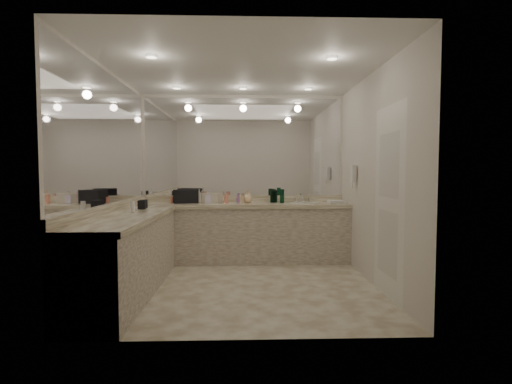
{
  "coord_description": "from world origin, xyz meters",
  "views": [
    {
      "loc": [
        0.02,
        -4.47,
        1.38
      ],
      "look_at": [
        0.17,
        0.4,
        1.11
      ],
      "focal_mm": 26.0,
      "sensor_mm": 36.0,
      "label": 1
    }
  ],
  "objects_px": {
    "wall_phone": "(353,174)",
    "sink": "(305,203)",
    "soap_bottle_a": "(199,196)",
    "hand_towel": "(336,202)",
    "cream_cosmetic_case": "(212,198)",
    "soap_bottle_b": "(209,197)",
    "soap_bottle_c": "(248,197)",
    "black_toiletry_bag": "(186,196)"
  },
  "relations": [
    {
      "from": "hand_towel",
      "to": "soap_bottle_a",
      "type": "xyz_separation_m",
      "value": [
        -2.11,
        0.06,
        0.09
      ]
    },
    {
      "from": "cream_cosmetic_case",
      "to": "soap_bottle_a",
      "type": "bearing_deg",
      "value": -154.23
    },
    {
      "from": "soap_bottle_a",
      "to": "cream_cosmetic_case",
      "type": "bearing_deg",
      "value": 1.44
    },
    {
      "from": "black_toiletry_bag",
      "to": "cream_cosmetic_case",
      "type": "height_order",
      "value": "black_toiletry_bag"
    },
    {
      "from": "wall_phone",
      "to": "black_toiletry_bag",
      "type": "height_order",
      "value": "wall_phone"
    },
    {
      "from": "hand_towel",
      "to": "sink",
      "type": "bearing_deg",
      "value": 178.07
    },
    {
      "from": "black_toiletry_bag",
      "to": "soap_bottle_a",
      "type": "height_order",
      "value": "soap_bottle_a"
    },
    {
      "from": "hand_towel",
      "to": "black_toiletry_bag",
      "type": "bearing_deg",
      "value": 178.57
    },
    {
      "from": "sink",
      "to": "soap_bottle_c",
      "type": "xyz_separation_m",
      "value": [
        -0.88,
        0.04,
        0.09
      ]
    },
    {
      "from": "hand_towel",
      "to": "soap_bottle_b",
      "type": "relative_size",
      "value": 1.27
    },
    {
      "from": "sink",
      "to": "cream_cosmetic_case",
      "type": "relative_size",
      "value": 1.59
    },
    {
      "from": "cream_cosmetic_case",
      "to": "soap_bottle_b",
      "type": "xyz_separation_m",
      "value": [
        -0.05,
        -0.04,
        0.02
      ]
    },
    {
      "from": "black_toiletry_bag",
      "to": "soap_bottle_b",
      "type": "relative_size",
      "value": 1.87
    },
    {
      "from": "cream_cosmetic_case",
      "to": "black_toiletry_bag",
      "type": "bearing_deg",
      "value": -154.3
    },
    {
      "from": "soap_bottle_a",
      "to": "soap_bottle_c",
      "type": "bearing_deg",
      "value": -0.37
    },
    {
      "from": "wall_phone",
      "to": "soap_bottle_c",
      "type": "height_order",
      "value": "wall_phone"
    },
    {
      "from": "soap_bottle_b",
      "to": "soap_bottle_c",
      "type": "relative_size",
      "value": 1.08
    },
    {
      "from": "wall_phone",
      "to": "hand_towel",
      "type": "bearing_deg",
      "value": 103.97
    },
    {
      "from": "black_toiletry_bag",
      "to": "hand_towel",
      "type": "relative_size",
      "value": 1.48
    },
    {
      "from": "wall_phone",
      "to": "sink",
      "type": "bearing_deg",
      "value": 140.43
    },
    {
      "from": "cream_cosmetic_case",
      "to": "soap_bottle_a",
      "type": "relative_size",
      "value": 1.28
    },
    {
      "from": "cream_cosmetic_case",
      "to": "hand_towel",
      "type": "bearing_deg",
      "value": 22.3
    },
    {
      "from": "black_toiletry_bag",
      "to": "cream_cosmetic_case",
      "type": "relative_size",
      "value": 1.3
    },
    {
      "from": "black_toiletry_bag",
      "to": "hand_towel",
      "type": "distance_m",
      "value": 2.32
    },
    {
      "from": "soap_bottle_a",
      "to": "hand_towel",
      "type": "bearing_deg",
      "value": -1.69
    },
    {
      "from": "soap_bottle_b",
      "to": "sink",
      "type": "bearing_deg",
      "value": -0.28
    },
    {
      "from": "sink",
      "to": "soap_bottle_b",
      "type": "relative_size",
      "value": 2.3
    },
    {
      "from": "sink",
      "to": "soap_bottle_a",
      "type": "bearing_deg",
      "value": 178.37
    },
    {
      "from": "black_toiletry_bag",
      "to": "hand_towel",
      "type": "height_order",
      "value": "black_toiletry_bag"
    },
    {
      "from": "sink",
      "to": "black_toiletry_bag",
      "type": "bearing_deg",
      "value": 178.71
    },
    {
      "from": "soap_bottle_b",
      "to": "soap_bottle_c",
      "type": "distance_m",
      "value": 0.6
    },
    {
      "from": "soap_bottle_a",
      "to": "soap_bottle_b",
      "type": "distance_m",
      "value": 0.15
    },
    {
      "from": "sink",
      "to": "soap_bottle_b",
      "type": "height_order",
      "value": "soap_bottle_b"
    },
    {
      "from": "cream_cosmetic_case",
      "to": "sink",
      "type": "bearing_deg",
      "value": 22.27
    },
    {
      "from": "soap_bottle_c",
      "to": "sink",
      "type": "bearing_deg",
      "value": -2.7
    },
    {
      "from": "wall_phone",
      "to": "soap_bottle_c",
      "type": "distance_m",
      "value": 1.62
    },
    {
      "from": "wall_phone",
      "to": "soap_bottle_b",
      "type": "xyz_separation_m",
      "value": [
        -2.08,
        0.51,
        -0.35
      ]
    },
    {
      "from": "wall_phone",
      "to": "soap_bottle_a",
      "type": "bearing_deg",
      "value": 166.26
    },
    {
      "from": "soap_bottle_a",
      "to": "soap_bottle_b",
      "type": "xyz_separation_m",
      "value": [
        0.15,
        -0.04,
        -0.01
      ]
    },
    {
      "from": "soap_bottle_a",
      "to": "soap_bottle_b",
      "type": "height_order",
      "value": "soap_bottle_a"
    },
    {
      "from": "sink",
      "to": "soap_bottle_b",
      "type": "xyz_separation_m",
      "value": [
        -1.48,
        0.01,
        0.1
      ]
    },
    {
      "from": "cream_cosmetic_case",
      "to": "soap_bottle_c",
      "type": "distance_m",
      "value": 0.55
    }
  ]
}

